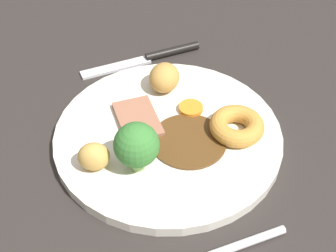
% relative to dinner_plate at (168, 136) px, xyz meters
% --- Properties ---
extents(dining_table, '(1.20, 0.84, 0.04)m').
position_rel_dinner_plate_xyz_m(dining_table, '(0.02, 0.01, -0.02)').
color(dining_table, '#2B2623').
rests_on(dining_table, ground).
extents(dinner_plate, '(0.28, 0.28, 0.01)m').
position_rel_dinner_plate_xyz_m(dinner_plate, '(0.00, 0.00, 0.00)').
color(dinner_plate, silver).
rests_on(dinner_plate, dining_table).
extents(gravy_pool, '(0.09, 0.09, 0.00)m').
position_rel_dinner_plate_xyz_m(gravy_pool, '(-0.02, -0.02, 0.01)').
color(gravy_pool, '#563819').
rests_on(gravy_pool, dinner_plate).
extents(meat_slice_main, '(0.07, 0.05, 0.01)m').
position_rel_dinner_plate_xyz_m(meat_slice_main, '(0.03, 0.03, 0.01)').
color(meat_slice_main, '#9E664C').
rests_on(meat_slice_main, dinner_plate).
extents(yorkshire_pudding, '(0.07, 0.07, 0.02)m').
position_rel_dinner_plate_xyz_m(yorkshire_pudding, '(-0.03, -0.08, 0.02)').
color(yorkshire_pudding, '#C68938').
rests_on(yorkshire_pudding, dinner_plate).
extents(roast_potato_left, '(0.06, 0.06, 0.04)m').
position_rel_dinner_plate_xyz_m(roast_potato_left, '(0.08, -0.02, 0.03)').
color(roast_potato_left, '#BC8C42').
rests_on(roast_potato_left, dinner_plate).
extents(roast_potato_right, '(0.04, 0.04, 0.03)m').
position_rel_dinner_plate_xyz_m(roast_potato_right, '(-0.03, 0.10, 0.02)').
color(roast_potato_right, tan).
rests_on(roast_potato_right, dinner_plate).
extents(carrot_coin_front, '(0.03, 0.03, 0.01)m').
position_rel_dinner_plate_xyz_m(carrot_coin_front, '(0.03, -0.04, 0.01)').
color(carrot_coin_front, orange).
rests_on(carrot_coin_front, dinner_plate).
extents(broccoli_floret, '(0.05, 0.05, 0.06)m').
position_rel_dinner_plate_xyz_m(broccoli_floret, '(-0.04, 0.05, 0.04)').
color(broccoli_floret, '#8CB766').
rests_on(broccoli_floret, dinner_plate).
extents(knife, '(0.03, 0.19, 0.01)m').
position_rel_dinner_plate_xyz_m(knife, '(0.17, -0.03, -0.00)').
color(knife, black).
rests_on(knife, dining_table).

